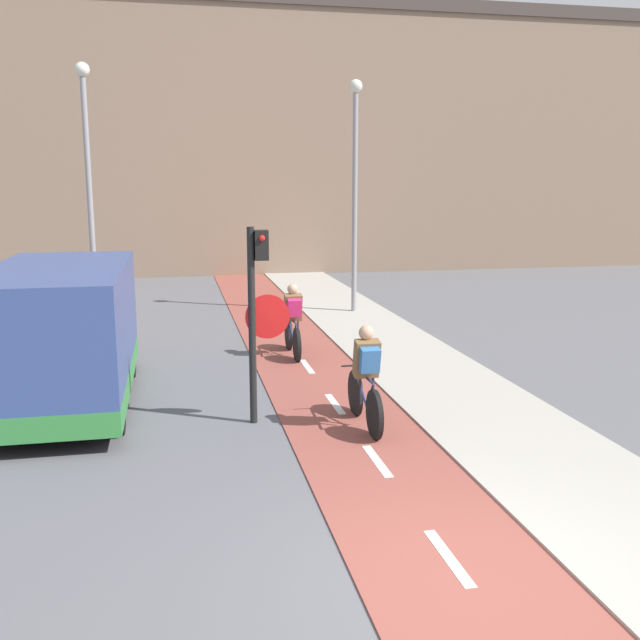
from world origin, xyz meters
TOP-DOWN VIEW (x-y plane):
  - ground_plane at (0.00, 0.00)m, footprint 120.00×120.00m
  - bike_lane at (0.00, 0.00)m, footprint 2.01×60.00m
  - building_row_background at (0.00, 25.19)m, footprint 60.00×5.20m
  - traffic_light_pole at (-1.32, 4.91)m, footprint 0.67×0.25m
  - street_lamp_far at (-4.52, 13.41)m, footprint 0.36×0.36m
  - street_lamp_sidewalk at (2.42, 13.76)m, footprint 0.36×0.36m
  - cyclist_near at (0.21, 4.35)m, footprint 0.46×1.82m
  - cyclist_far at (-0.12, 8.99)m, footprint 0.46×1.78m
  - van at (-4.34, 6.42)m, footprint 2.11×4.95m

SIDE VIEW (x-z plane):
  - ground_plane at x=0.00m, z-range 0.00..0.00m
  - bike_lane at x=0.00m, z-range 0.00..0.02m
  - cyclist_far at x=-0.12m, z-range -0.05..1.50m
  - cyclist_near at x=0.21m, z-range -0.05..1.51m
  - van at x=-4.34m, z-range -0.01..2.28m
  - traffic_light_pole at x=-1.32m, z-range 0.36..3.34m
  - street_lamp_sidewalk at x=2.42m, z-range 0.74..7.06m
  - street_lamp_far at x=-4.52m, z-range 0.75..7.23m
  - building_row_background at x=0.00m, z-range 0.01..10.71m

